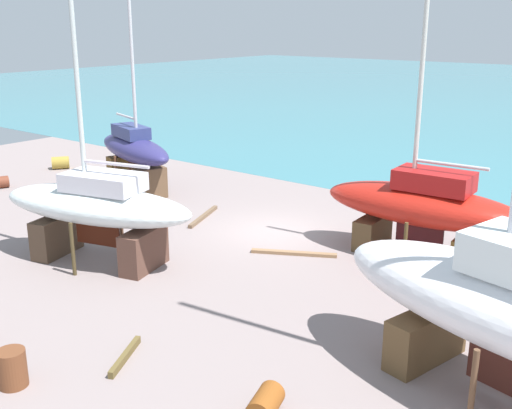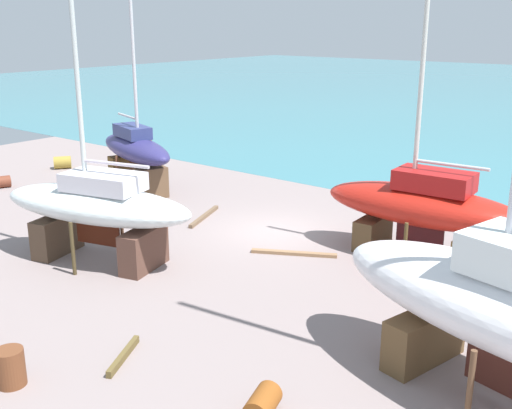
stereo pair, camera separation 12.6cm
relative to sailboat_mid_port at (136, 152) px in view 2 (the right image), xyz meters
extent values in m
plane|color=gray|center=(8.41, -6.01, -1.83)|extent=(47.00, 47.00, 0.00)
cube|color=brown|center=(1.47, -0.47, -1.15)|extent=(1.08, 1.52, 1.37)
cube|color=brown|center=(-1.43, 0.45, -1.15)|extent=(1.08, 1.52, 1.37)
cylinder|color=brown|center=(0.31, 0.89, -0.96)|extent=(0.12, 0.12, 1.74)
cylinder|color=brown|center=(-0.26, -0.91, -0.96)|extent=(0.12, 0.12, 1.74)
ellipsoid|color=navy|center=(0.02, -0.01, 0.13)|extent=(6.32, 3.48, 1.07)
cube|color=#431E15|center=(0.02, -0.01, -0.79)|extent=(1.42, 0.52, 0.75)
cube|color=navy|center=(-0.27, 0.09, 0.88)|extent=(2.40, 1.64, 0.54)
cylinder|color=silver|center=(0.31, -0.10, 3.99)|extent=(0.15, 0.15, 6.75)
cylinder|color=silver|center=(-0.70, 0.22, 1.51)|extent=(2.06, 0.75, 0.10)
cube|color=brown|center=(12.03, 0.15, -1.30)|extent=(0.80, 1.83, 1.06)
cube|color=brown|center=(15.35, 0.34, -1.30)|extent=(0.80, 1.83, 1.06)
cylinder|color=brown|center=(13.76, -0.99, -1.08)|extent=(0.12, 0.12, 1.50)
cylinder|color=brown|center=(13.62, 1.47, -1.08)|extent=(0.12, 0.12, 1.50)
ellipsoid|color=red|center=(13.69, 0.24, -0.07)|extent=(6.77, 2.61, 1.26)
cube|color=#4B191B|center=(13.69, 0.24, -1.15)|extent=(1.60, 0.17, 0.88)
cube|color=#AF1716|center=(14.02, 0.26, 0.81)|extent=(2.47, 1.47, 0.63)
cylinder|color=silver|center=(13.36, 0.22, 4.19)|extent=(0.15, 0.15, 7.38)
cylinder|color=silver|center=(14.52, 0.29, 1.40)|extent=(2.33, 0.24, 0.11)
cube|color=brown|center=(16.59, -5.87, -1.22)|extent=(1.18, 2.29, 1.21)
cylinder|color=brown|center=(18.32, -7.82, -0.95)|extent=(0.12, 0.12, 1.77)
cube|color=#4D221A|center=(18.67, -6.36, -1.09)|extent=(2.01, 0.55, 1.11)
cube|color=#4E3A2B|center=(4.09, -7.03, -1.18)|extent=(1.16, 1.96, 1.29)
cube|color=brown|center=(7.39, -6.13, -1.18)|extent=(1.16, 1.96, 1.29)
cylinder|color=#473A22|center=(6.07, -7.80, -0.99)|extent=(0.12, 0.12, 1.68)
cylinder|color=#4C3121|center=(5.41, -5.36, -0.99)|extent=(0.12, 0.12, 1.68)
ellipsoid|color=silver|center=(5.74, -6.58, 0.08)|extent=(7.20, 4.01, 1.12)
cube|color=#43170A|center=(5.74, -6.58, -0.87)|extent=(1.61, 0.51, 0.78)
cube|color=silver|center=(6.07, -6.49, 0.86)|extent=(2.74, 1.97, 0.56)
cylinder|color=silver|center=(5.41, -6.67, 4.68)|extent=(0.15, 0.15, 8.20)
cylinder|color=silver|center=(6.57, -6.36, 1.48)|extent=(2.34, 0.73, 0.11)
cube|color=#367652|center=(-2.44, 3.02, -1.37)|extent=(0.38, 0.27, 0.92)
cube|color=orange|center=(-2.44, 3.02, -0.60)|extent=(0.48, 0.33, 0.62)
sphere|color=#8E6854|center=(-2.44, 3.02, -0.18)|extent=(0.22, 0.22, 0.22)
cylinder|color=olive|center=(-6.53, 0.48, -1.50)|extent=(1.04, 1.09, 0.65)
cylinder|color=brown|center=(-5.39, -3.72, -1.55)|extent=(0.84, 1.05, 0.55)
cylinder|color=brown|center=(14.98, -9.79, -1.56)|extent=(0.78, 0.99, 0.54)
cylinder|color=brown|center=(10.11, -12.28, -1.41)|extent=(0.83, 0.83, 0.83)
cube|color=brown|center=(11.16, -10.12, -1.74)|extent=(0.89, 1.54, 0.17)
cube|color=#8E6A49|center=(10.38, -2.21, -1.77)|extent=(2.63, 1.55, 0.11)
cube|color=brown|center=(5.27, -1.15, -1.76)|extent=(1.13, 2.60, 0.14)
camera|label=1|loc=(21.36, -18.17, 5.66)|focal=43.37mm
camera|label=2|loc=(21.46, -18.09, 5.66)|focal=43.37mm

